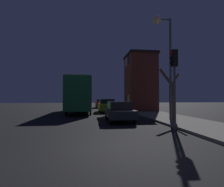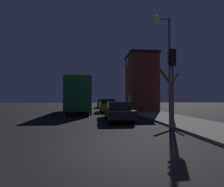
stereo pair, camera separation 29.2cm
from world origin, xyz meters
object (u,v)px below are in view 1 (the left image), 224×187
traffic_light (174,72)px  bare_tree (171,97)px  car_near_lane (119,111)px  car_mid_lane (107,105)px  streetlamp (164,45)px  car_far_lane (101,103)px  bus (80,93)px

traffic_light → bare_tree: (1.52, 3.44, -1.30)m
car_near_lane → car_mid_lane: (-0.07, 8.44, 0.06)m
car_mid_lane → bare_tree: bearing=-65.5°
streetlamp → car_mid_lane: 11.44m
traffic_light → bare_tree: traffic_light is taller
bare_tree → car_far_lane: bare_tree is taller
car_near_lane → car_far_lane: bearing=90.2°
car_far_lane → bare_tree: bearing=-77.9°
streetlamp → bus: 12.32m
car_near_lane → car_mid_lane: size_ratio=0.93×
bare_tree → car_far_lane: bearing=102.1°
traffic_light → car_mid_lane: size_ratio=1.00×
car_far_lane → bus: bearing=-108.2°
car_mid_lane → car_far_lane: (-0.00, 9.67, -0.03)m
bare_tree → bus: bearing=128.4°
car_mid_lane → car_near_lane: bearing=-89.5°
bus → car_near_lane: size_ratio=2.72×
bare_tree → car_mid_lane: bare_tree is taller
bare_tree → car_near_lane: size_ratio=0.94×
car_near_lane → car_mid_lane: 8.44m
bare_tree → car_mid_lane: (-3.94, 8.65, -0.95)m
bus → car_mid_lane: bearing=-4.4°
bus → bare_tree: bearing=-51.6°
streetlamp → bus: (-5.79, 10.50, -2.83)m
bus → streetlamp: bearing=-61.1°
streetlamp → car_far_lane: 20.57m
car_far_lane → traffic_light: bearing=-83.7°
traffic_light → bus: (-5.52, 12.33, -0.79)m
streetlamp → bus: streetlamp is taller
bus → car_near_lane: 9.37m
streetlamp → traffic_light: size_ratio=1.60×
bare_tree → car_far_lane: size_ratio=0.85×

